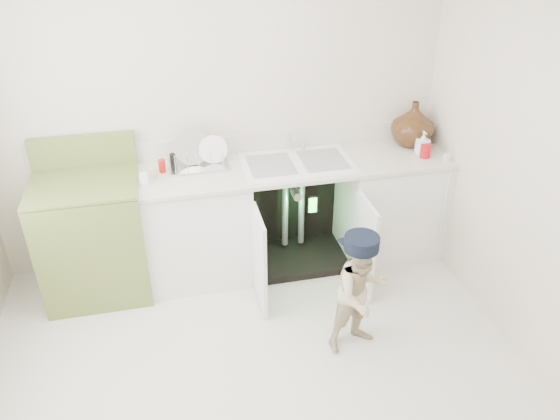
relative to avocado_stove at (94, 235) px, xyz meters
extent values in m
plane|color=silver|center=(1.02, -1.18, -0.48)|extent=(3.50, 3.50, 0.00)
cube|color=beige|center=(1.02, 0.32, 0.77)|extent=(3.50, 2.50, 0.02)
cube|color=beige|center=(2.77, -1.18, 0.77)|extent=(2.50, 3.00, 0.02)
cube|color=white|center=(0.77, 0.02, -0.05)|extent=(0.80, 0.60, 0.86)
cube|color=white|center=(2.37, 0.02, -0.05)|extent=(0.80, 0.60, 0.86)
cube|color=black|center=(1.57, 0.29, -0.05)|extent=(0.80, 0.06, 0.86)
cube|color=black|center=(1.57, 0.02, -0.45)|extent=(0.80, 0.60, 0.06)
cylinder|color=gray|center=(1.50, 0.12, -0.03)|extent=(0.05, 0.05, 0.70)
cylinder|color=gray|center=(1.64, 0.12, -0.03)|extent=(0.05, 0.05, 0.70)
cylinder|color=gray|center=(1.57, 0.07, 0.14)|extent=(0.07, 0.18, 0.07)
cube|color=white|center=(1.17, -0.48, -0.08)|extent=(0.03, 0.40, 0.76)
cube|color=white|center=(1.97, -0.48, -0.08)|extent=(0.02, 0.40, 0.76)
cube|color=silver|center=(1.57, 0.02, 0.40)|extent=(2.44, 0.64, 0.03)
cube|color=silver|center=(1.57, 0.31, 0.49)|extent=(2.44, 0.02, 0.15)
cube|color=white|center=(1.57, 0.02, 0.41)|extent=(0.85, 0.55, 0.02)
cube|color=gray|center=(1.37, 0.02, 0.42)|extent=(0.34, 0.40, 0.01)
cube|color=gray|center=(1.78, 0.02, 0.42)|extent=(0.34, 0.40, 0.01)
cylinder|color=silver|center=(1.57, 0.24, 0.51)|extent=(0.03, 0.03, 0.17)
cylinder|color=silver|center=(1.57, 0.18, 0.58)|extent=(0.02, 0.14, 0.02)
cylinder|color=silver|center=(1.68, 0.24, 0.46)|extent=(0.04, 0.04, 0.06)
cylinder|color=silver|center=(2.70, -0.29, 0.07)|extent=(0.01, 0.01, 0.70)
cube|color=silver|center=(2.70, -0.20, 0.45)|extent=(0.04, 0.02, 0.06)
cube|color=silver|center=(0.83, 0.14, 0.43)|extent=(0.44, 0.29, 0.02)
cylinder|color=silver|center=(0.79, 0.16, 0.51)|extent=(0.27, 0.10, 0.26)
cylinder|color=white|center=(0.95, 0.14, 0.50)|extent=(0.21, 0.06, 0.21)
cylinder|color=silver|center=(0.65, 0.04, 0.50)|extent=(0.01, 0.01, 0.13)
cylinder|color=silver|center=(0.74, 0.04, 0.50)|extent=(0.01, 0.01, 0.13)
cylinder|color=silver|center=(0.83, 0.04, 0.50)|extent=(0.01, 0.01, 0.13)
cylinder|color=silver|center=(0.92, 0.04, 0.50)|extent=(0.01, 0.01, 0.13)
cylinder|color=silver|center=(1.00, 0.04, 0.50)|extent=(0.01, 0.01, 0.13)
imported|color=#452113|center=(2.57, 0.16, 0.60)|extent=(0.35, 0.35, 0.36)
imported|color=orange|center=(2.54, 0.12, 0.54)|extent=(0.09, 0.09, 0.24)
imported|color=white|center=(2.57, -0.04, 0.51)|extent=(0.09, 0.09, 0.19)
cylinder|color=#AB0E16|center=(2.57, -0.10, 0.47)|extent=(0.08, 0.08, 0.11)
cylinder|color=#AF1B0F|center=(0.56, 0.10, 0.47)|extent=(0.05, 0.05, 0.10)
cylinder|color=#C5B091|center=(0.49, 0.02, 0.46)|extent=(0.06, 0.06, 0.08)
cylinder|color=black|center=(0.64, 0.14, 0.48)|extent=(0.04, 0.04, 0.12)
cube|color=white|center=(0.42, -0.08, 0.46)|extent=(0.05, 0.05, 0.09)
cube|color=olive|center=(0.00, -0.01, -0.03)|extent=(0.75, 0.65, 0.91)
cube|color=olive|center=(0.00, -0.01, 0.44)|extent=(0.75, 0.65, 0.02)
cube|color=olive|center=(0.00, 0.28, 0.57)|extent=(0.75, 0.06, 0.24)
cylinder|color=black|center=(-0.19, -0.17, 0.44)|extent=(0.17, 0.17, 0.02)
cylinder|color=silver|center=(-0.19, -0.17, 0.45)|extent=(0.20, 0.20, 0.01)
cylinder|color=black|center=(-0.19, 0.15, 0.44)|extent=(0.17, 0.17, 0.02)
cylinder|color=silver|center=(-0.19, 0.15, 0.45)|extent=(0.20, 0.20, 0.01)
cylinder|color=black|center=(0.19, -0.17, 0.44)|extent=(0.17, 0.17, 0.02)
cylinder|color=silver|center=(0.19, -0.17, 0.45)|extent=(0.20, 0.20, 0.01)
cylinder|color=black|center=(0.19, 0.15, 0.44)|extent=(0.17, 0.17, 0.02)
cylinder|color=silver|center=(0.19, 0.15, 0.45)|extent=(0.20, 0.20, 0.01)
imported|color=beige|center=(1.74, -1.04, -0.05)|extent=(0.49, 0.42, 0.86)
cylinder|color=black|center=(1.74, -1.04, 0.35)|extent=(0.27, 0.27, 0.09)
cube|color=black|center=(1.71, -0.94, 0.31)|extent=(0.19, 0.13, 0.01)
cube|color=black|center=(1.60, -0.32, 0.24)|extent=(0.07, 0.01, 0.14)
cube|color=#26F23F|center=(1.60, -0.33, 0.24)|extent=(0.06, 0.00, 0.12)
camera|label=1|loc=(0.59, -3.64, 2.23)|focal=35.00mm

